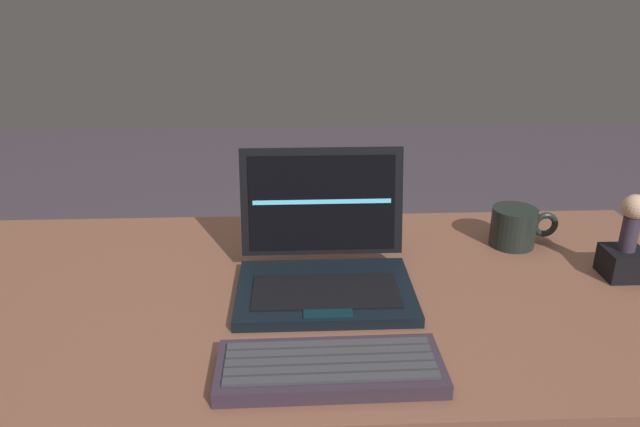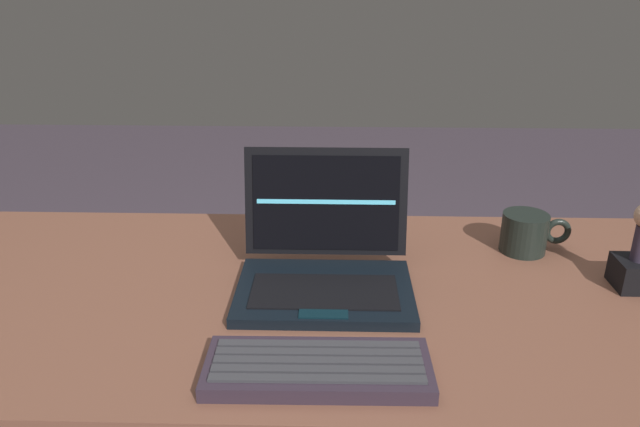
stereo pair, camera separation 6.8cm
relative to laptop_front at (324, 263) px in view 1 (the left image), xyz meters
The scene contains 6 objects.
desk 0.16m from the laptop_front, behind, with size 1.58×0.70×0.72m.
laptop_front is the anchor object (origin of this frame).
external_keyboard 0.26m from the laptop_front, 91.01° to the right, with size 0.32×0.13×0.03m.
figurine_stand 0.56m from the laptop_front, ahead, with size 0.07×0.07×0.05m, color black.
figurine 0.56m from the laptop_front, ahead, with size 0.05×0.05×0.11m.
coffee_mug 0.43m from the laptop_front, 21.51° to the left, with size 0.14×0.09×0.08m.
Camera 1 is at (0.03, -0.94, 1.26)m, focal length 33.69 mm.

